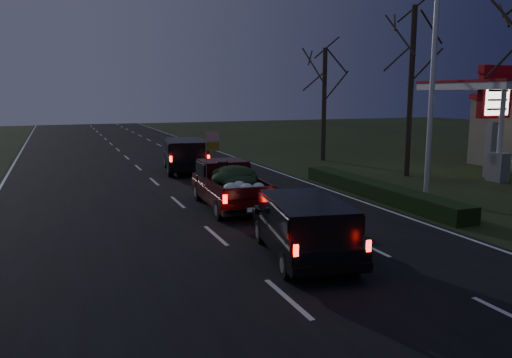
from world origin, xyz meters
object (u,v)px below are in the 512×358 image
object	(u,v)px
lead_suv	(186,152)
rear_suv	(305,223)
gas_price_pylon	(494,103)
pickup_truck	(229,183)
light_pole	(434,60)

from	to	relation	value
lead_suv	rear_suv	world-z (taller)	lead_suv
lead_suv	rear_suv	xyz separation A→B (m)	(-0.67, -15.30, -0.13)
gas_price_pylon	pickup_truck	world-z (taller)	gas_price_pylon
gas_price_pylon	lead_suv	distance (m)	15.95
pickup_truck	lead_suv	distance (m)	9.05
light_pole	gas_price_pylon	size ratio (longest dim) A/B	1.64
gas_price_pylon	lead_suv	xyz separation A→B (m)	(-13.82, 7.49, -2.69)
light_pole	rear_suv	bearing A→B (deg)	-148.90
pickup_truck	rear_suv	world-z (taller)	pickup_truck
lead_suv	pickup_truck	bearing A→B (deg)	-85.08
pickup_truck	lead_suv	size ratio (longest dim) A/B	0.94
light_pole	lead_suv	bearing A→B (deg)	124.92
gas_price_pylon	rear_suv	bearing A→B (deg)	-151.66
light_pole	pickup_truck	world-z (taller)	light_pole
rear_suv	light_pole	bearing A→B (deg)	41.45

